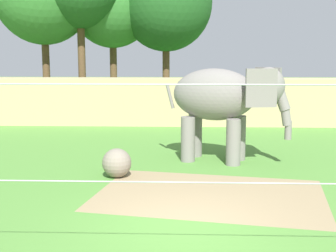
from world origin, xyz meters
TOP-DOWN VIEW (x-y plane):
  - ground_plane at (0.00, 0.00)m, footprint 120.00×120.00m
  - dirt_patch at (0.67, 2.16)m, footprint 6.23×4.74m
  - embankment_wall at (0.00, 13.85)m, footprint 36.00×1.80m
  - elephant at (1.28, 5.85)m, footprint 4.03×2.38m
  - enrichment_ball at (-1.92, 3.73)m, footprint 0.84×0.84m
  - cable_fence at (0.00, -3.25)m, footprint 8.87×0.24m
  - tree_left_of_centre at (-1.18, 19.72)m, footprint 5.62×5.62m
  - tree_behind_wall at (-4.51, 20.04)m, footprint 5.26×5.26m

SIDE VIEW (x-z plane):
  - ground_plane at x=0.00m, z-range 0.00..0.00m
  - dirt_patch at x=0.67m, z-range 0.00..0.01m
  - enrichment_ball at x=-1.92m, z-range 0.00..0.84m
  - embankment_wall at x=0.00m, z-range 0.00..2.29m
  - cable_fence at x=0.00m, z-range 0.01..3.27m
  - elephant at x=1.28m, z-range 0.50..3.61m
  - tree_left_of_centre at x=-1.18m, z-range 1.79..11.31m
  - tree_behind_wall at x=-4.51m, z-range 1.90..11.27m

